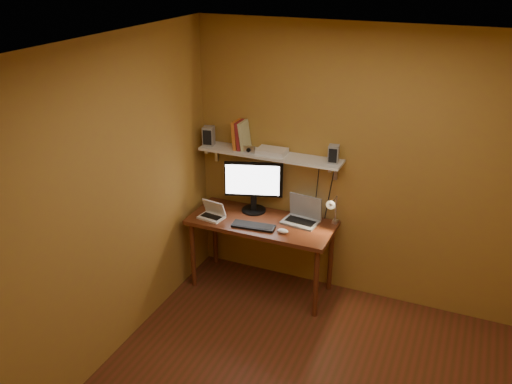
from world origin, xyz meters
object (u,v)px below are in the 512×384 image
at_px(desk_lamp, 333,208).
at_px(speaker_left, 209,136).
at_px(wall_shelf, 270,155).
at_px(shelf_camera, 249,149).
at_px(mouse, 283,231).
at_px(laptop, 303,215).
at_px(desk, 262,229).
at_px(netbook, 213,213).
at_px(monitor, 254,184).
at_px(keyboard, 253,226).
at_px(speaker_right, 334,154).
at_px(router, 272,151).

bearing_deg(desk_lamp, speaker_left, 177.59).
xyz_separation_m(wall_shelf, shelf_camera, (-0.19, -0.06, 0.05)).
height_order(mouse, desk_lamp, desk_lamp).
bearing_deg(laptop, desk, -149.87).
height_order(laptop, netbook, laptop).
distance_m(monitor, laptop, 0.57).
bearing_deg(monitor, desk, -64.66).
relative_size(speaker_left, shelf_camera, 1.73).
xyz_separation_m(desk, laptop, (0.36, 0.15, 0.15)).
distance_m(desk, keyboard, 0.18).
bearing_deg(speaker_right, monitor, 175.06).
distance_m(speaker_left, speaker_right, 1.26).
bearing_deg(laptop, wall_shelf, -179.24).
xyz_separation_m(mouse, speaker_left, (-0.91, 0.32, 0.70)).
xyz_separation_m(netbook, shelf_camera, (0.28, 0.25, 0.61)).
height_order(mouse, shelf_camera, shelf_camera).
distance_m(laptop, desk_lamp, 0.33).
height_order(monitor, netbook, monitor).
bearing_deg(speaker_left, wall_shelf, -10.18).
relative_size(netbook, speaker_right, 1.58).
xyz_separation_m(desk, desk_lamp, (0.66, 0.13, 0.29)).
xyz_separation_m(laptop, shelf_camera, (-0.55, -0.02, 0.59)).
distance_m(speaker_left, router, 0.66).
xyz_separation_m(keyboard, mouse, (0.29, 0.00, 0.01)).
xyz_separation_m(desk, router, (0.02, 0.20, 0.73)).
height_order(desk, keyboard, keyboard).
bearing_deg(laptop, monitor, -174.79).
bearing_deg(shelf_camera, wall_shelf, 17.30).
bearing_deg(wall_shelf, desk_lamp, -5.88).
bearing_deg(monitor, shelf_camera, -146.27).
xyz_separation_m(netbook, keyboard, (0.44, -0.03, -0.04)).
bearing_deg(desk, speaker_right, 17.83).
height_order(desk, monitor, monitor).
bearing_deg(router, wall_shelf, -167.26).
height_order(keyboard, router, router).
bearing_deg(speaker_right, keyboard, -158.60).
xyz_separation_m(wall_shelf, monitor, (-0.16, -0.02, -0.32)).
relative_size(desk_lamp, router, 1.35).
bearing_deg(desk, mouse, -27.51).
bearing_deg(keyboard, monitor, 107.32).
xyz_separation_m(wall_shelf, router, (0.02, 0.00, 0.04)).
relative_size(wall_shelf, keyboard, 3.44).
height_order(mouse, speaker_right, speaker_right).
height_order(netbook, speaker_right, speaker_right).
bearing_deg(desk, netbook, -165.86).
distance_m(wall_shelf, desk_lamp, 0.77).
distance_m(laptop, router, 0.68).
bearing_deg(router, keyboard, -96.95).
height_order(wall_shelf, laptop, wall_shelf).
relative_size(mouse, speaker_right, 0.64).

